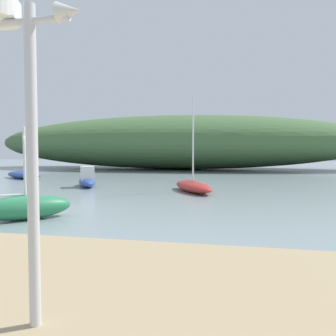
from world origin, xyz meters
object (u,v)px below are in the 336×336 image
sailboat_inner_mooring (26,207)px  sailboat_east_reach (193,186)px  motorboat_off_point (87,179)px  mast_structure (1,32)px  sailboat_centre_water (24,175)px

sailboat_inner_mooring → sailboat_east_reach: 8.81m
sailboat_inner_mooring → sailboat_east_reach: bearing=63.3°
sailboat_east_reach → motorboat_off_point: sailboat_east_reach is taller
mast_structure → sailboat_east_reach: (0.14, 13.81, -3.02)m
sailboat_centre_water → mast_structure: bearing=-56.0°
sailboat_inner_mooring → sailboat_east_reach: (3.96, 7.87, -0.08)m
sailboat_centre_water → sailboat_east_reach: (13.13, -5.44, 0.00)m
sailboat_inner_mooring → sailboat_east_reach: sailboat_east_reach is taller
sailboat_east_reach → motorboat_off_point: size_ratio=1.54×
mast_structure → motorboat_off_point: size_ratio=1.22×
mast_structure → sailboat_inner_mooring: bearing=122.7°
sailboat_centre_water → motorboat_off_point: 8.19m
mast_structure → motorboat_off_point: 16.37m
mast_structure → motorboat_off_point: (-6.03, 14.94, -2.89)m
mast_structure → motorboat_off_point: mast_structure is taller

